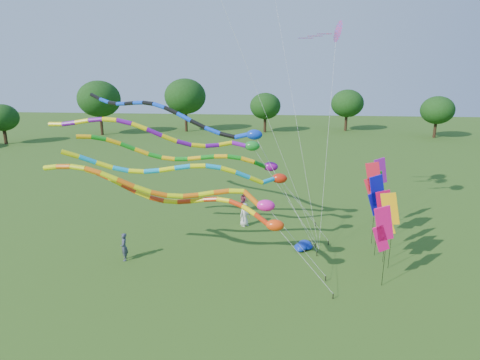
# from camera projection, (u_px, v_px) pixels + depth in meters

# --- Properties ---
(ground) EXTENTS (160.00, 160.00, 0.00)m
(ground) POSITION_uv_depth(u_px,v_px,m) (277.00, 286.00, 20.85)
(ground) COLOR #2A5316
(ground) RESTS_ON ground
(tree_ring) EXTENTS (116.19, 120.79, 9.72)m
(tree_ring) POSITION_uv_depth(u_px,v_px,m) (243.00, 179.00, 20.18)
(tree_ring) COLOR #382314
(tree_ring) RESTS_ON ground
(tube_kite_red) EXTENTS (13.24, 2.84, 6.16)m
(tube_kite_red) POSITION_uv_depth(u_px,v_px,m) (202.00, 204.00, 20.87)
(tube_kite_red) COLOR black
(tube_kite_red) RESTS_ON ground
(tube_kite_orange) EXTENTS (14.64, 1.32, 6.77)m
(tube_kite_orange) POSITION_uv_depth(u_px,v_px,m) (184.00, 191.00, 20.74)
(tube_kite_orange) COLOR black
(tube_kite_orange) RESTS_ON ground
(tube_kite_purple) EXTENTS (15.29, 2.40, 8.93)m
(tube_kite_purple) POSITION_uv_depth(u_px,v_px,m) (178.00, 136.00, 23.00)
(tube_kite_purple) COLOR black
(tube_kite_purple) RESTS_ON ground
(tube_kite_blue) EXTENTS (16.55, 7.50, 9.70)m
(tube_kite_blue) POSITION_uv_depth(u_px,v_px,m) (180.00, 117.00, 26.40)
(tube_kite_blue) COLOR black
(tube_kite_blue) RESTS_ON ground
(tube_kite_cyan) EXTENTS (14.33, 4.69, 7.37)m
(tube_kite_cyan) POSITION_uv_depth(u_px,v_px,m) (205.00, 172.00, 22.45)
(tube_kite_cyan) COLOR black
(tube_kite_cyan) RESTS_ON ground
(tube_kite_green) EXTENTS (15.32, 3.26, 7.50)m
(tube_kite_green) POSITION_uv_depth(u_px,v_px,m) (203.00, 157.00, 26.63)
(tube_kite_green) COLOR black
(tube_kite_green) RESTS_ON ground
(delta_kite_high_c) EXTENTS (2.96, 3.85, 13.79)m
(delta_kite_high_c) POSITION_uv_depth(u_px,v_px,m) (336.00, 31.00, 23.83)
(delta_kite_high_c) COLOR black
(delta_kite_high_c) RESTS_ON ground
(banner_pole_violet) EXTENTS (1.11, 0.49, 5.18)m
(banner_pole_violet) POSITION_uv_depth(u_px,v_px,m) (380.00, 176.00, 27.19)
(banner_pole_violet) COLOR black
(banner_pole_violet) RESTS_ON ground
(banner_pole_red) EXTENTS (1.15, 0.33, 5.44)m
(banner_pole_red) POSITION_uv_depth(u_px,v_px,m) (373.00, 181.00, 24.82)
(banner_pole_red) COLOR black
(banner_pole_red) RESTS_ON ground
(banner_pole_magenta_a) EXTENTS (1.15, 0.31, 4.43)m
(banner_pole_magenta_a) POSITION_uv_depth(u_px,v_px,m) (383.00, 229.00, 20.05)
(banner_pole_magenta_a) COLOR black
(banner_pole_magenta_a) RESTS_ON ground
(banner_pole_green) EXTENTS (1.16, 0.24, 4.66)m
(banner_pole_green) POSITION_uv_depth(u_px,v_px,m) (376.00, 190.00, 25.75)
(banner_pole_green) COLOR black
(banner_pole_green) RESTS_ON ground
(banner_pole_magenta_b) EXTENTS (1.16, 0.19, 4.42)m
(banner_pole_magenta_b) POSITION_uv_depth(u_px,v_px,m) (384.00, 211.00, 22.65)
(banner_pole_magenta_b) COLOR black
(banner_pole_magenta_b) RESTS_ON ground
(banner_pole_orange) EXTENTS (1.13, 0.44, 4.49)m
(banner_pole_orange) POSITION_uv_depth(u_px,v_px,m) (389.00, 214.00, 21.97)
(banner_pole_orange) COLOR black
(banner_pole_orange) RESTS_ON ground
(banner_pole_blue_a) EXTENTS (1.12, 0.47, 5.10)m
(banner_pole_blue_a) POSITION_uv_depth(u_px,v_px,m) (376.00, 195.00, 23.19)
(banner_pole_blue_a) COLOR black
(banner_pole_blue_a) RESTS_ON ground
(blue_nylon_heap) EXTENTS (1.34, 1.24, 0.41)m
(blue_nylon_heap) POSITION_uv_depth(u_px,v_px,m) (306.00, 246.00, 25.09)
(blue_nylon_heap) COLOR #0D2AAF
(blue_nylon_heap) RESTS_ON ground
(person_a) EXTENTS (0.97, 0.96, 1.70)m
(person_a) POSITION_uv_depth(u_px,v_px,m) (245.00, 215.00, 28.64)
(person_a) COLOR silver
(person_a) RESTS_ON ground
(person_b) EXTENTS (0.60, 0.72, 1.68)m
(person_b) POSITION_uv_depth(u_px,v_px,m) (124.00, 247.00, 23.48)
(person_b) COLOR #3A3E51
(person_b) RESTS_ON ground
(person_c) EXTENTS (0.86, 0.95, 1.62)m
(person_c) POSITION_uv_depth(u_px,v_px,m) (244.00, 200.00, 31.83)
(person_c) COLOR #92354A
(person_c) RESTS_ON ground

